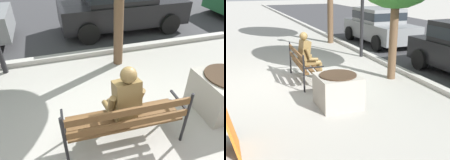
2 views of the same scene
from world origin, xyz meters
TOP-DOWN VIEW (x-y plane):
  - ground_plane at (0.00, 0.00)m, footprint 80.00×80.00m
  - street_surface at (0.00, 7.50)m, footprint 60.00×9.00m
  - curb_stone at (0.00, 2.90)m, footprint 60.00×0.20m
  - park_bench at (0.02, -0.14)m, footprint 1.82×0.59m
  - bronze_statue_seated at (0.04, 0.07)m, footprint 0.61×0.80m
  - concrete_planter at (1.99, 0.14)m, footprint 0.90×0.90m
  - parked_car_black at (1.50, 4.46)m, footprint 4.11×1.95m

SIDE VIEW (x-z plane):
  - ground_plane at x=0.00m, z-range 0.00..0.00m
  - street_surface at x=0.00m, z-range 0.00..0.01m
  - curb_stone at x=0.00m, z-range 0.00..0.12m
  - concrete_planter at x=1.99m, z-range 0.00..0.73m
  - park_bench at x=0.02m, z-range 0.07..1.02m
  - bronze_statue_seated at x=0.04m, z-range -0.02..1.35m
  - parked_car_black at x=1.50m, z-range 0.06..1.62m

